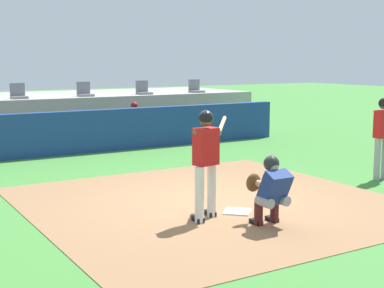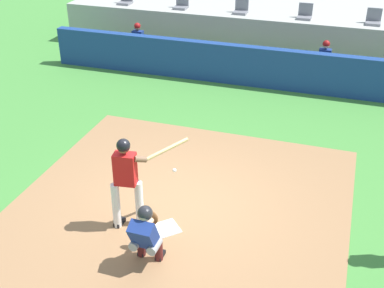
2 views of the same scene
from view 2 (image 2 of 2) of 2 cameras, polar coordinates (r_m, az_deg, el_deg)
name	(u,v)px [view 2 (image 2 of 2)]	position (r m, az deg, el deg)	size (l,w,h in m)	color
ground_plane	(181,205)	(9.88, -1.28, -6.96)	(80.00, 80.00, 0.00)	#428438
dirt_infield	(181,205)	(9.87, -1.28, -6.93)	(6.40, 6.40, 0.01)	#936B47
home_plate	(166,229)	(9.27, -2.94, -9.59)	(0.44, 0.44, 0.02)	white
batter_at_plate	(128,178)	(8.86, -7.36, -3.81)	(1.17, 0.97, 1.80)	silver
catcher_crouched	(146,232)	(8.28, -5.24, -9.98)	(0.49, 1.83, 1.13)	gray
dugout_wall	(253,66)	(15.20, 6.92, 8.79)	(13.00, 0.30, 1.20)	navy
dugout_bench	(259,67)	(16.25, 7.59, 8.69)	(11.80, 0.44, 0.45)	olive
dugout_player_0	(137,42)	(17.15, -6.33, 11.44)	(0.49, 0.70, 1.30)	#939399
dugout_player_1	(324,62)	(15.74, 14.78, 9.04)	(0.49, 0.70, 1.30)	#939399
stands_platform	(278,24)	(19.31, 9.76, 13.28)	(15.00, 4.40, 1.40)	#9E9E99
stadium_seat_0	(126,0)	(19.23, -7.57, 15.95)	(0.46, 0.46, 0.48)	slate
stadium_seat_1	(181,4)	(18.42, -1.22, 15.61)	(0.46, 0.46, 0.48)	slate
stadium_seat_2	(241,9)	(17.84, 5.60, 15.04)	(0.46, 0.46, 0.48)	slate
stadium_seat_3	(305,14)	(17.51, 12.73, 14.22)	(0.46, 0.46, 0.48)	slate
stadium_seat_4	(373,20)	(17.44, 19.96, 13.17)	(0.46, 0.46, 0.48)	slate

